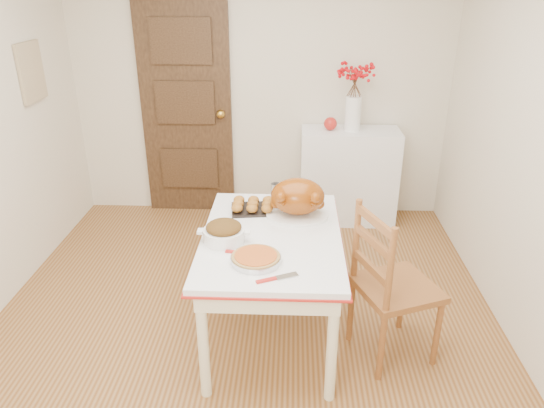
{
  "coord_description": "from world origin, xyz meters",
  "views": [
    {
      "loc": [
        0.31,
        -2.72,
        2.19
      ],
      "look_at": [
        0.19,
        0.05,
        0.93
      ],
      "focal_mm": 33.53,
      "sensor_mm": 36.0,
      "label": 1
    }
  ],
  "objects_px": {
    "chair_oak": "(397,284)",
    "pumpkin_pie": "(256,257)",
    "sideboard": "(348,176)",
    "kitchen_table": "(272,286)",
    "turkey_platter": "(298,198)"
  },
  "relations": [
    {
      "from": "sideboard",
      "to": "kitchen_table",
      "type": "bearing_deg",
      "value": -110.04
    },
    {
      "from": "turkey_platter",
      "to": "sideboard",
      "type": "bearing_deg",
      "value": 68.8
    },
    {
      "from": "sideboard",
      "to": "chair_oak",
      "type": "height_order",
      "value": "chair_oak"
    },
    {
      "from": "sideboard",
      "to": "kitchen_table",
      "type": "distance_m",
      "value": 1.89
    },
    {
      "from": "sideboard",
      "to": "kitchen_table",
      "type": "relative_size",
      "value": 0.71
    },
    {
      "from": "kitchen_table",
      "to": "pumpkin_pie",
      "type": "relative_size",
      "value": 4.51
    },
    {
      "from": "sideboard",
      "to": "turkey_platter",
      "type": "height_order",
      "value": "turkey_platter"
    },
    {
      "from": "chair_oak",
      "to": "pumpkin_pie",
      "type": "xyz_separation_m",
      "value": [
        -0.83,
        -0.19,
        0.28
      ]
    },
    {
      "from": "chair_oak",
      "to": "pumpkin_pie",
      "type": "height_order",
      "value": "chair_oak"
    },
    {
      "from": "kitchen_table",
      "to": "pumpkin_pie",
      "type": "bearing_deg",
      "value": -102.49
    },
    {
      "from": "sideboard",
      "to": "chair_oak",
      "type": "bearing_deg",
      "value": -86.75
    },
    {
      "from": "turkey_platter",
      "to": "kitchen_table",
      "type": "bearing_deg",
      "value": -124.45
    },
    {
      "from": "kitchen_table",
      "to": "turkey_platter",
      "type": "bearing_deg",
      "value": 58.8
    },
    {
      "from": "sideboard",
      "to": "turkey_platter",
      "type": "distance_m",
      "value": 1.65
    },
    {
      "from": "kitchen_table",
      "to": "sideboard",
      "type": "bearing_deg",
      "value": 69.96
    }
  ]
}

